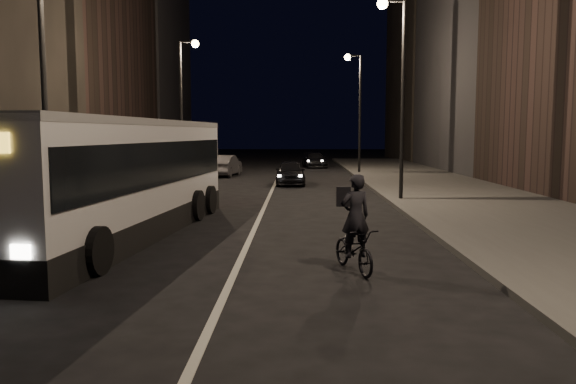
{
  "coord_description": "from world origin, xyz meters",
  "views": [
    {
      "loc": [
        1.3,
        -11.31,
        2.86
      ],
      "look_at": [
        1.07,
        1.66,
        1.5
      ],
      "focal_mm": 35.0,
      "sensor_mm": 36.0,
      "label": 1
    }
  ],
  "objects_px": {
    "streetlight_left_far": "(185,91)",
    "car_far": "(315,160)",
    "car_mid": "(225,166)",
    "streetlight_right_mid": "(397,72)",
    "city_bus": "(121,173)",
    "streetlight_right_far": "(356,97)",
    "car_near": "(290,173)",
    "streetlight_left_near": "(52,40)",
    "cyclist_on_bicycle": "(354,240)"
  },
  "relations": [
    {
      "from": "streetlight_left_far",
      "to": "car_far",
      "type": "height_order",
      "value": "streetlight_left_far"
    },
    {
      "from": "streetlight_left_far",
      "to": "car_mid",
      "type": "bearing_deg",
      "value": 66.83
    },
    {
      "from": "streetlight_right_mid",
      "to": "city_bus",
      "type": "height_order",
      "value": "streetlight_right_mid"
    },
    {
      "from": "streetlight_right_far",
      "to": "car_near",
      "type": "distance_m",
      "value": 10.38
    },
    {
      "from": "car_mid",
      "to": "car_far",
      "type": "bearing_deg",
      "value": -116.6
    },
    {
      "from": "streetlight_right_far",
      "to": "city_bus",
      "type": "height_order",
      "value": "streetlight_right_far"
    },
    {
      "from": "streetlight_right_mid",
      "to": "streetlight_right_far",
      "type": "relative_size",
      "value": 1.0
    },
    {
      "from": "streetlight_right_far",
      "to": "car_near",
      "type": "relative_size",
      "value": 2.03
    },
    {
      "from": "streetlight_left_near",
      "to": "car_mid",
      "type": "xyz_separation_m",
      "value": [
        1.73,
        22.05,
        -4.65
      ]
    },
    {
      "from": "streetlight_right_far",
      "to": "streetlight_left_far",
      "type": "bearing_deg",
      "value": -150.64
    },
    {
      "from": "cyclist_on_bicycle",
      "to": "car_far",
      "type": "bearing_deg",
      "value": 70.79
    },
    {
      "from": "streetlight_left_near",
      "to": "cyclist_on_bicycle",
      "type": "bearing_deg",
      "value": -26.67
    },
    {
      "from": "streetlight_right_mid",
      "to": "city_bus",
      "type": "bearing_deg",
      "value": -138.37
    },
    {
      "from": "cyclist_on_bicycle",
      "to": "car_far",
      "type": "relative_size",
      "value": 0.48
    },
    {
      "from": "streetlight_left_far",
      "to": "city_bus",
      "type": "distance_m",
      "value": 18.38
    },
    {
      "from": "streetlight_right_mid",
      "to": "cyclist_on_bicycle",
      "type": "distance_m",
      "value": 13.12
    },
    {
      "from": "car_mid",
      "to": "car_far",
      "type": "xyz_separation_m",
      "value": [
        6.31,
        9.76,
        -0.09
      ]
    },
    {
      "from": "city_bus",
      "to": "car_near",
      "type": "distance_m",
      "value": 16.48
    },
    {
      "from": "streetlight_left_near",
      "to": "streetlight_left_far",
      "type": "relative_size",
      "value": 1.0
    },
    {
      "from": "car_far",
      "to": "streetlight_right_mid",
      "type": "bearing_deg",
      "value": -91.15
    },
    {
      "from": "streetlight_left_near",
      "to": "cyclist_on_bicycle",
      "type": "xyz_separation_m",
      "value": [
        7.8,
        -3.92,
        -4.68
      ]
    },
    {
      "from": "streetlight_right_mid",
      "to": "streetlight_left_far",
      "type": "bearing_deg",
      "value": 136.84
    },
    {
      "from": "streetlight_right_far",
      "to": "streetlight_left_far",
      "type": "distance_m",
      "value": 12.24
    },
    {
      "from": "streetlight_left_near",
      "to": "car_far",
      "type": "xyz_separation_m",
      "value": [
        8.04,
        31.8,
        -4.74
      ]
    },
    {
      "from": "streetlight_right_far",
      "to": "streetlight_left_near",
      "type": "height_order",
      "value": "same"
    },
    {
      "from": "streetlight_right_far",
      "to": "car_far",
      "type": "bearing_deg",
      "value": 108.6
    },
    {
      "from": "streetlight_right_far",
      "to": "cyclist_on_bicycle",
      "type": "bearing_deg",
      "value": -95.86
    },
    {
      "from": "streetlight_right_mid",
      "to": "car_mid",
      "type": "relative_size",
      "value": 1.89
    },
    {
      "from": "city_bus",
      "to": "car_near",
      "type": "xyz_separation_m",
      "value": [
        4.48,
        15.82,
        -1.08
      ]
    },
    {
      "from": "streetlight_right_mid",
      "to": "car_near",
      "type": "bearing_deg",
      "value": 119.45
    },
    {
      "from": "streetlight_right_far",
      "to": "city_bus",
      "type": "relative_size",
      "value": 0.67
    },
    {
      "from": "city_bus",
      "to": "car_far",
      "type": "bearing_deg",
      "value": 84.66
    },
    {
      "from": "streetlight_left_near",
      "to": "city_bus",
      "type": "bearing_deg",
      "value": 2.05
    },
    {
      "from": "streetlight_right_far",
      "to": "cyclist_on_bicycle",
      "type": "xyz_separation_m",
      "value": [
        -2.86,
        -27.92,
        -4.68
      ]
    },
    {
      "from": "car_near",
      "to": "car_mid",
      "type": "relative_size",
      "value": 0.93
    },
    {
      "from": "city_bus",
      "to": "streetlight_right_far",
      "type": "bearing_deg",
      "value": 75.43
    },
    {
      "from": "streetlight_left_far",
      "to": "cyclist_on_bicycle",
      "type": "distance_m",
      "value": 23.73
    },
    {
      "from": "streetlight_right_far",
      "to": "city_bus",
      "type": "bearing_deg",
      "value": -110.46
    },
    {
      "from": "streetlight_right_far",
      "to": "car_far",
      "type": "relative_size",
      "value": 1.89
    },
    {
      "from": "streetlight_left_near",
      "to": "streetlight_left_far",
      "type": "bearing_deg",
      "value": 90.0
    },
    {
      "from": "streetlight_right_mid",
      "to": "car_mid",
      "type": "distance_m",
      "value": 17.28
    },
    {
      "from": "streetlight_right_mid",
      "to": "cyclist_on_bicycle",
      "type": "bearing_deg",
      "value": -103.52
    },
    {
      "from": "streetlight_right_mid",
      "to": "car_far",
      "type": "bearing_deg",
      "value": 96.3
    },
    {
      "from": "city_bus",
      "to": "car_mid",
      "type": "height_order",
      "value": "city_bus"
    },
    {
      "from": "streetlight_left_far",
      "to": "car_mid",
      "type": "height_order",
      "value": "streetlight_left_far"
    },
    {
      "from": "city_bus",
      "to": "streetlight_right_mid",
      "type": "bearing_deg",
      "value": 47.52
    },
    {
      "from": "streetlight_left_near",
      "to": "cyclist_on_bicycle",
      "type": "distance_m",
      "value": 9.9
    },
    {
      "from": "streetlight_right_far",
      "to": "cyclist_on_bicycle",
      "type": "relative_size",
      "value": 3.97
    },
    {
      "from": "streetlight_left_near",
      "to": "car_far",
      "type": "height_order",
      "value": "streetlight_left_near"
    },
    {
      "from": "streetlight_left_far",
      "to": "car_far",
      "type": "relative_size",
      "value": 1.89
    }
  ]
}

